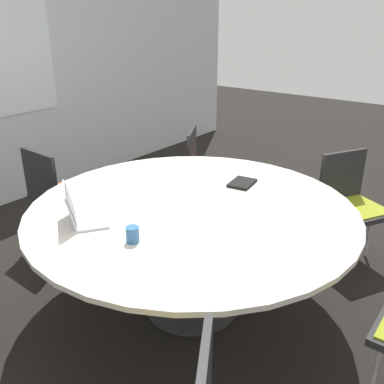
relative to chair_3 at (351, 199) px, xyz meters
name	(u,v)px	position (x,y,z in m)	size (l,w,h in m)	color
ground_plane	(192,304)	(-1.24, 0.60, -0.52)	(16.00, 16.00, 0.00)	black
conference_table	(192,222)	(-1.24, 0.60, 0.11)	(2.04, 2.04, 0.74)	#333333
chair_3	(351,199)	(0.00, 0.00, 0.00)	(0.59, 0.58, 0.87)	#262628
chair_4	(205,166)	(-0.08, 1.34, 0.00)	(0.59, 0.58, 0.87)	#262628
chair_5	(56,189)	(-1.28, 1.98, 0.00)	(0.43, 0.45, 0.87)	#262628
laptop	(81,213)	(-1.79, 0.98, 0.27)	(0.35, 0.37, 0.21)	silver
spiral_notebook	(242,183)	(-0.73, 0.55, 0.23)	(0.23, 0.18, 0.02)	black
coffee_cup	(132,234)	(-1.78, 0.58, 0.26)	(0.07, 0.07, 0.09)	#33669E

